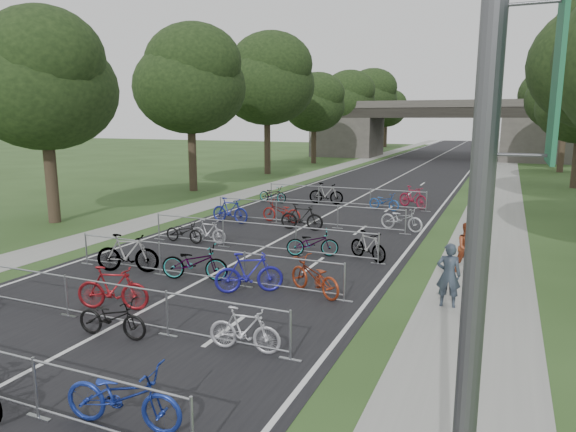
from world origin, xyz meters
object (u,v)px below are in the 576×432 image
(overpass_bridge, at_px, (436,130))
(pedestrian_a, at_px, (449,275))
(lamppost, at_px, (484,212))
(pedestrian_b, at_px, (467,248))

(overpass_bridge, distance_m, pedestrian_a, 53.86)
(lamppost, height_order, pedestrian_a, lamppost)
(lamppost, distance_m, pedestrian_a, 10.34)
(overpass_bridge, xyz_separation_m, pedestrian_b, (7.47, -49.86, -2.71))
(overpass_bridge, height_order, pedestrian_a, overpass_bridge)
(pedestrian_a, bearing_deg, lamppost, 91.34)
(overpass_bridge, height_order, lamppost, lamppost)
(lamppost, bearing_deg, pedestrian_b, 93.75)
(pedestrian_a, bearing_deg, pedestrian_b, -98.76)
(pedestrian_a, xyz_separation_m, pedestrian_b, (0.22, 3.44, -0.05))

